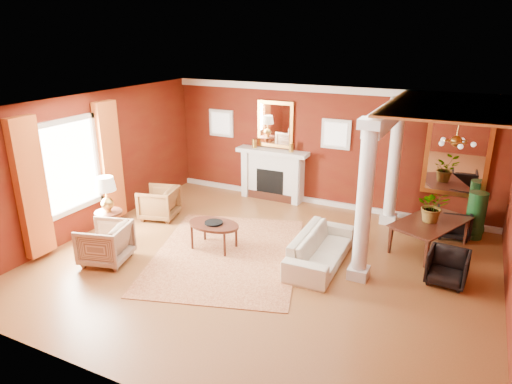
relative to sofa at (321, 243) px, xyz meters
The scene contains 27 objects.
ground 1.14m from the sofa, 149.97° to the right, with size 8.00×8.00×0.00m, color brown.
room_shell 1.94m from the sofa, 149.97° to the right, with size 8.04×7.04×2.92m.
fireplace 3.57m from the sofa, 128.70° to the left, with size 1.85×0.42×1.29m.
overmantel_mirror 3.97m from the sofa, 127.36° to the left, with size 0.95×0.07×1.15m.
flank_window_left 4.98m from the sofa, 142.22° to the left, with size 0.70×0.07×0.70m.
flank_window_right 3.32m from the sofa, 103.03° to the left, with size 0.70×0.07×0.70m.
left_window 5.06m from the sofa, 166.74° to the right, with size 0.21×2.55×2.60m.
column_front 1.31m from the sofa, 16.99° to the right, with size 0.36×0.36×2.80m.
column_back 2.78m from the sofa, 72.59° to the left, with size 0.36×0.36×2.80m.
header_beam 2.72m from the sofa, 60.47° to the left, with size 0.30×3.20×0.32m, color silver.
amber_ceiling 3.36m from the sofa, 32.27° to the left, with size 2.30×3.40×0.04m, color #D0823D.
dining_mirror 3.71m from the sofa, 55.93° to the left, with size 1.30×0.07×1.70m.
chandelier 2.99m from the sofa, 32.65° to the left, with size 0.60×0.62×0.75m.
crown_trim 3.91m from the sofa, 107.60° to the left, with size 8.00×0.08×0.16m, color silver.
base_trim 3.09m from the sofa, 107.60° to the left, with size 8.00×0.08×0.12m, color silver.
rug 1.83m from the sofa, 165.15° to the right, with size 2.70×3.60×0.01m, color maroon.
sofa is the anchor object (origin of this frame).
armchair_leopard 4.05m from the sofa, behind, with size 0.78×0.73×0.80m, color black.
armchair_stripe 3.98m from the sofa, 154.59° to the right, with size 0.81×0.76×0.84m, color tan.
coffee_table 2.11m from the sofa, behind, with size 1.05×1.05×0.53m.
coffee_book 2.13m from the sofa, behind, with size 0.15×0.02×0.21m, color #32180E.
side_table 4.32m from the sofa, 166.89° to the right, with size 0.55×0.55×1.37m.
dining_table 2.30m from the sofa, 40.23° to the left, with size 1.66×0.59×0.93m, color #32180E.
dining_chair_near 2.18m from the sofa, ahead, with size 0.63×0.59×0.65m, color black.
dining_chair_far 3.15m from the sofa, 47.83° to the left, with size 0.64×0.60×0.66m, color black.
green_urn 3.51m from the sofa, 44.51° to the left, with size 0.42×0.42×1.00m.
potted_plant 2.41m from the sofa, 40.79° to the left, with size 0.58×0.64×0.50m, color #26591E.
Camera 1 is at (3.18, -6.80, 4.07)m, focal length 32.00 mm.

